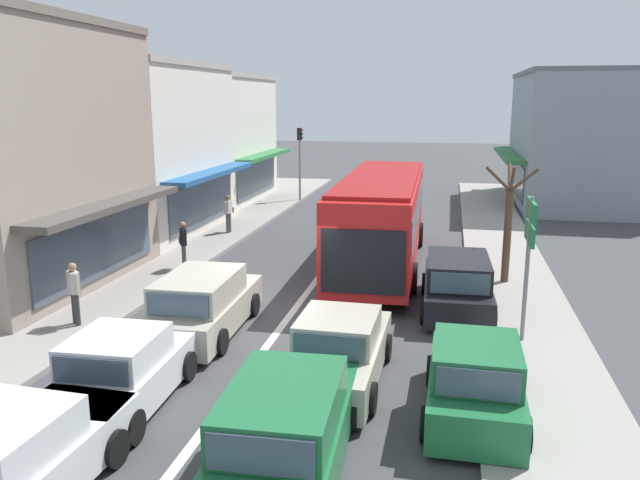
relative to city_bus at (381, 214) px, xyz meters
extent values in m
plane|color=#3F3F42|center=(-1.85, -5.44, -1.88)|extent=(140.00, 140.00, 0.00)
cube|color=silver|center=(-1.85, -1.44, -1.88)|extent=(0.20, 28.00, 0.01)
cube|color=gray|center=(-8.65, 0.56, -1.81)|extent=(5.20, 44.00, 0.14)
cube|color=gray|center=(4.35, 0.56, -1.82)|extent=(2.80, 44.00, 0.12)
cube|color=#4C4742|center=(-7.61, -4.75, 0.82)|extent=(1.10, 7.35, 0.20)
cube|color=#425160|center=(-8.03, -4.75, -0.48)|extent=(0.06, 6.39, 1.80)
cube|color=silver|center=(-12.05, 3.66, 1.65)|extent=(7.85, 8.51, 7.06)
cube|color=#23568E|center=(-7.68, 3.66, 0.82)|extent=(1.10, 7.83, 0.20)
cube|color=#425160|center=(-8.10, 3.66, -0.48)|extent=(0.06, 6.81, 1.80)
cube|color=#A19D92|center=(-12.05, 3.66, 5.30)|extent=(8.01, 8.51, 0.24)
cube|color=silver|center=(-12.05, 12.35, 1.55)|extent=(7.25, 8.51, 6.86)
cube|color=#2D703D|center=(-7.98, 12.35, 0.82)|extent=(1.10, 7.83, 0.20)
cube|color=#425160|center=(-8.40, 12.35, -0.48)|extent=(0.06, 6.81, 1.80)
cube|color=#A19D92|center=(-12.05, 12.35, 5.10)|extent=(7.41, 8.51, 0.24)
cube|color=#84939E|center=(9.65, 15.74, 1.64)|extent=(7.34, 10.94, 7.03)
cube|color=#2D703D|center=(5.53, 15.74, 0.82)|extent=(1.10, 10.07, 0.20)
cube|color=#425160|center=(5.95, 15.74, -0.48)|extent=(0.06, 8.75, 1.80)
cube|color=slate|center=(9.65, 15.74, 5.27)|extent=(7.50, 10.94, 0.24)
cube|color=red|center=(0.00, 0.01, -0.12)|extent=(2.70, 10.85, 2.70)
cube|color=#425160|center=(0.00, 0.01, 0.28)|extent=(2.73, 10.41, 0.90)
cube|color=black|center=(0.10, -5.42, -0.32)|extent=(2.25, 0.10, 1.76)
cube|color=maroon|center=(0.00, 0.01, 1.29)|extent=(2.56, 9.98, 0.12)
cylinder|color=black|center=(-1.31, 3.33, -1.40)|extent=(0.28, 0.96, 0.96)
cylinder|color=black|center=(1.19, 3.38, -1.40)|extent=(0.28, 0.96, 0.96)
cylinder|color=black|center=(-1.19, -2.98, -1.40)|extent=(0.28, 0.96, 0.96)
cylinder|color=black|center=(1.31, -2.94, -1.40)|extent=(0.28, 0.96, 0.96)
cube|color=#B7B29E|center=(0.16, -9.32, -1.37)|extent=(1.78, 4.22, 0.72)
cube|color=#B7B29E|center=(0.16, -9.42, -0.71)|extent=(1.59, 1.82, 0.60)
cube|color=#425160|center=(0.17, -8.50, -0.71)|extent=(1.44, 0.08, 0.51)
cube|color=#425160|center=(0.15, -10.34, -0.71)|extent=(1.40, 0.08, 0.48)
cylinder|color=black|center=(-0.68, -8.05, -1.57)|extent=(0.19, 0.62, 0.62)
cylinder|color=black|center=(1.04, -8.08, -1.57)|extent=(0.19, 0.62, 0.62)
cylinder|color=black|center=(-0.72, -10.57, -1.57)|extent=(0.19, 0.62, 0.62)
cylinder|color=black|center=(1.00, -10.60, -1.57)|extent=(0.19, 0.62, 0.62)
cube|color=silver|center=(-3.71, -14.37, -1.37)|extent=(1.89, 4.27, 0.72)
cube|color=silver|center=(-3.72, -14.47, -0.71)|extent=(1.63, 1.86, 0.60)
cube|color=#425160|center=(-3.68, -13.55, -0.71)|extent=(1.44, 0.12, 0.51)
cylinder|color=black|center=(-4.52, -13.07, -1.57)|extent=(0.20, 0.63, 0.62)
cylinder|color=black|center=(-2.80, -13.14, -1.57)|extent=(0.20, 0.63, 0.62)
cube|color=#1E6638|center=(-0.07, -12.62, -1.36)|extent=(1.93, 4.56, 0.76)
cube|color=#1E6638|center=(-0.06, -12.97, -0.64)|extent=(1.74, 2.66, 0.68)
cube|color=#425160|center=(-0.11, -11.65, -0.64)|extent=(1.51, 0.12, 0.58)
cube|color=#425160|center=(-0.01, -14.29, -0.64)|extent=(1.48, 0.12, 0.54)
cylinder|color=black|center=(-1.00, -11.30, -1.57)|extent=(0.20, 0.63, 0.62)
cylinder|color=black|center=(0.76, -11.24, -1.57)|extent=(0.20, 0.63, 0.62)
cube|color=#B7B29E|center=(-3.66, -7.20, -1.36)|extent=(1.88, 4.55, 0.76)
cube|color=#B7B29E|center=(-3.65, -7.55, -0.64)|extent=(1.71, 2.64, 0.68)
cube|color=#425160|center=(-3.68, -6.23, -0.64)|extent=(1.51, 0.10, 0.58)
cube|color=#425160|center=(-3.61, -8.87, -0.64)|extent=(1.48, 0.10, 0.54)
cylinder|color=black|center=(-4.57, -5.88, -1.57)|extent=(0.20, 0.62, 0.62)
cylinder|color=black|center=(-2.81, -5.83, -1.57)|extent=(0.20, 0.62, 0.62)
cylinder|color=black|center=(-4.50, -8.58, -1.57)|extent=(0.20, 0.62, 0.62)
cylinder|color=black|center=(-2.74, -8.53, -1.57)|extent=(0.20, 0.62, 0.62)
cube|color=silver|center=(-3.75, -11.24, -1.37)|extent=(1.88, 4.26, 0.72)
cube|color=silver|center=(-3.75, -11.34, -0.71)|extent=(1.63, 1.86, 0.60)
cube|color=#425160|center=(-3.78, -10.42, -0.71)|extent=(1.44, 0.12, 0.51)
cube|color=#425160|center=(-3.71, -12.26, -0.71)|extent=(1.41, 0.11, 0.48)
cylinder|color=black|center=(-4.66, -10.02, -1.57)|extent=(0.20, 0.63, 0.62)
cylinder|color=black|center=(-2.94, -9.95, -1.57)|extent=(0.20, 0.63, 0.62)
cylinder|color=black|center=(-4.56, -12.54, -1.57)|extent=(0.20, 0.63, 0.62)
cylinder|color=black|center=(-2.84, -12.47, -1.57)|extent=(0.20, 0.63, 0.62)
cube|color=#1E6638|center=(2.88, -10.25, -1.36)|extent=(1.67, 3.71, 0.76)
cube|color=#1E6638|center=(2.88, -10.55, -0.66)|extent=(1.54, 1.91, 0.64)
cube|color=#425160|center=(2.88, -9.58, -0.66)|extent=(1.40, 0.07, 0.54)
cube|color=#425160|center=(2.87, -11.52, -0.66)|extent=(1.37, 0.07, 0.51)
cylinder|color=black|center=(2.07, -9.13, -1.57)|extent=(0.19, 0.62, 0.62)
cylinder|color=black|center=(3.71, -9.14, -1.57)|extent=(0.19, 0.62, 0.62)
cylinder|color=black|center=(2.05, -11.35, -1.57)|extent=(0.19, 0.62, 0.62)
cylinder|color=black|center=(3.69, -11.36, -1.57)|extent=(0.19, 0.62, 0.62)
cube|color=black|center=(2.59, -4.14, -1.36)|extent=(1.89, 4.55, 0.76)
cube|color=black|center=(2.60, -4.49, -0.64)|extent=(1.72, 2.65, 0.68)
cube|color=#425160|center=(2.56, -3.17, -0.64)|extent=(1.51, 0.11, 0.58)
cube|color=#425160|center=(2.64, -5.81, -0.64)|extent=(1.48, 0.10, 0.54)
cylinder|color=black|center=(1.67, -2.82, -1.57)|extent=(0.20, 0.63, 0.62)
cylinder|color=black|center=(3.43, -2.77, -1.57)|extent=(0.20, 0.63, 0.62)
cylinder|color=black|center=(1.75, -5.52, -1.57)|extent=(0.20, 0.63, 0.62)
cylinder|color=black|center=(3.51, -5.47, -1.57)|extent=(0.20, 0.63, 0.62)
cylinder|color=gray|center=(-6.10, 13.15, 0.22)|extent=(0.12, 0.12, 4.20)
cube|color=black|center=(-6.10, 13.15, 1.97)|extent=(0.24, 0.24, 0.68)
sphere|color=red|center=(-5.96, 13.15, 2.20)|extent=(0.13, 0.13, 0.13)
sphere|color=black|center=(-5.96, 13.15, 1.98)|extent=(0.13, 0.13, 0.13)
sphere|color=black|center=(-5.96, 13.15, 1.76)|extent=(0.13, 0.13, 0.13)
cylinder|color=gray|center=(4.14, -6.48, -0.08)|extent=(0.10, 0.10, 3.60)
cube|color=#19753D|center=(4.14, -6.50, 1.42)|extent=(0.08, 1.40, 0.44)
cube|color=white|center=(4.18, -6.50, 1.42)|extent=(0.01, 1.10, 0.10)
cube|color=#19753D|center=(4.14, -6.50, 0.87)|extent=(0.08, 1.40, 0.44)
cube|color=white|center=(4.18, -6.50, 0.87)|extent=(0.01, 1.10, 0.10)
cylinder|color=brown|center=(4.11, -1.45, -0.37)|extent=(0.24, 0.24, 3.02)
cylinder|color=brown|center=(4.11, -1.00, 1.52)|extent=(0.10, 0.96, 0.83)
cylinder|color=brown|center=(4.50, -1.45, 1.48)|extent=(0.84, 0.10, 0.76)
cylinder|color=brown|center=(4.11, -1.83, 1.55)|extent=(0.10, 0.83, 0.88)
cylinder|color=brown|center=(3.74, -1.45, 1.50)|extent=(0.82, 0.10, 0.79)
cylinder|color=#4C4742|center=(-6.40, -2.27, -1.32)|extent=(0.14, 0.14, 0.84)
cylinder|color=#4C4742|center=(-6.48, -2.11, -1.32)|extent=(0.14, 0.14, 0.84)
cube|color=black|center=(-6.44, -2.19, -0.62)|extent=(0.36, 0.42, 0.56)
sphere|color=#9E7051|center=(-6.44, -2.19, -0.22)|extent=(0.22, 0.22, 0.22)
cylinder|color=black|center=(-6.33, -2.41, -0.62)|extent=(0.09, 0.09, 0.54)
cylinder|color=black|center=(-6.55, -1.98, -0.62)|extent=(0.09, 0.09, 0.54)
cube|color=maroon|center=(-6.60, -1.93, -0.80)|extent=(0.26, 0.20, 0.22)
cylinder|color=#4C4742|center=(-7.01, 3.64, -1.32)|extent=(0.14, 0.14, 0.84)
cylinder|color=#4C4742|center=(-6.98, 3.81, -1.32)|extent=(0.14, 0.14, 0.84)
cube|color=beige|center=(-6.99, 3.72, -0.62)|extent=(0.26, 0.39, 0.56)
sphere|color=brown|center=(-6.99, 3.72, -0.22)|extent=(0.22, 0.22, 0.22)
cylinder|color=beige|center=(-7.02, 3.49, -0.62)|extent=(0.09, 0.09, 0.54)
cylinder|color=beige|center=(-6.96, 3.96, -0.62)|extent=(0.09, 0.09, 0.54)
cube|color=brown|center=(-6.97, 4.03, -0.80)|extent=(0.25, 0.13, 0.22)
cylinder|color=#333338|center=(-7.01, -7.71, -1.32)|extent=(0.14, 0.14, 0.84)
cylinder|color=#333338|center=(-6.87, -7.82, -1.32)|extent=(0.14, 0.14, 0.84)
cube|color=beige|center=(-6.94, -7.77, -0.62)|extent=(0.42, 0.40, 0.56)
sphere|color=#9E7051|center=(-6.94, -7.77, -0.22)|extent=(0.22, 0.22, 0.22)
cylinder|color=beige|center=(-7.12, -7.62, -0.62)|extent=(0.09, 0.09, 0.54)
cylinder|color=beige|center=(-6.75, -7.92, -0.62)|extent=(0.09, 0.09, 0.54)
camera|label=1|loc=(2.25, -21.29, 3.91)|focal=35.00mm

